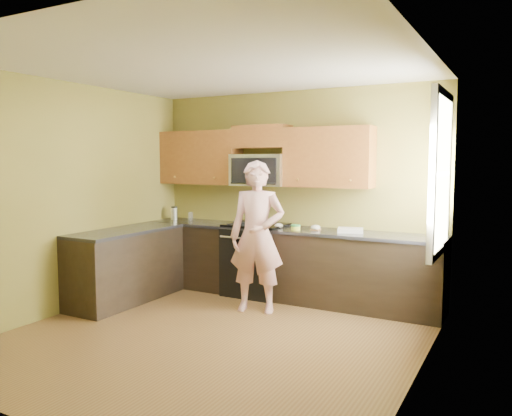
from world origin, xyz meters
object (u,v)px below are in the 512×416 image
Objects in this scene: woman at (257,237)px; travel_mug at (174,220)px; stove at (256,259)px; butter_tub at (296,230)px; microwave at (261,186)px; frying_pan at (242,225)px.

woman is 1.89m from travel_mug.
butter_tub is (0.62, -0.12, 0.45)m from stove.
woman is at bearing -60.79° from stove.
microwave is 1.83× the size of frying_pan.
stove is 1.46m from travel_mug.
stove is 0.98m from microwave.
microwave is 1.49m from travel_mug.
frying_pan is at bearing 121.06° from woman.
woman is 0.65m from frying_pan.
frying_pan is 0.72m from butter_tub.
butter_tub reaches higher than stove.
woman is 0.60m from butter_tub.
butter_tub is at bearing -10.83° from stove.
frying_pan is at bearing -113.74° from stove.
woman reaches higher than butter_tub.
woman reaches higher than frying_pan.
stove is 4.83× the size of travel_mug.
woman is at bearing -115.14° from butter_tub.
butter_tub is (0.62, -0.24, -0.53)m from microwave.
woman is at bearing -64.82° from microwave.
butter_tub is (0.25, 0.54, 0.03)m from woman.
butter_tub is at bearing -4.58° from travel_mug.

